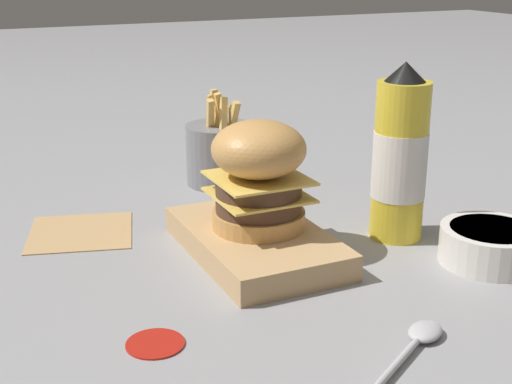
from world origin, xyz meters
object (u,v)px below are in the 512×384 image
serving_board (256,242)px  fries_basket (221,153)px  ketchup_bottle (400,159)px  spoon (415,343)px  burger (257,173)px  side_bowl (491,244)px

serving_board → fries_basket: fries_basket is taller
serving_board → ketchup_bottle: 0.22m
spoon → fries_basket: bearing=55.9°
serving_board → burger: bearing=150.0°
side_bowl → spoon: 0.24m
serving_board → burger: burger is taller
burger → fries_basket: bearing=166.9°
burger → spoon: bearing=7.2°
ketchup_bottle → spoon: bearing=-31.7°
serving_board → burger: 0.09m
ketchup_bottle → serving_board: bearing=-97.2°
burger → spoon: size_ratio=0.82×
serving_board → spoon: 0.27m
fries_basket → side_bowl: fries_basket is taller
fries_basket → spoon: fries_basket is taller
fries_basket → serving_board: bearing=-13.9°
side_bowl → ketchup_bottle: bearing=-154.9°
serving_board → spoon: serving_board is taller
serving_board → ketchup_bottle: (0.02, 0.19, 0.09)m
fries_basket → spoon: size_ratio=0.92×
burger → ketchup_bottle: 0.19m
side_bowl → burger: bearing=-122.8°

